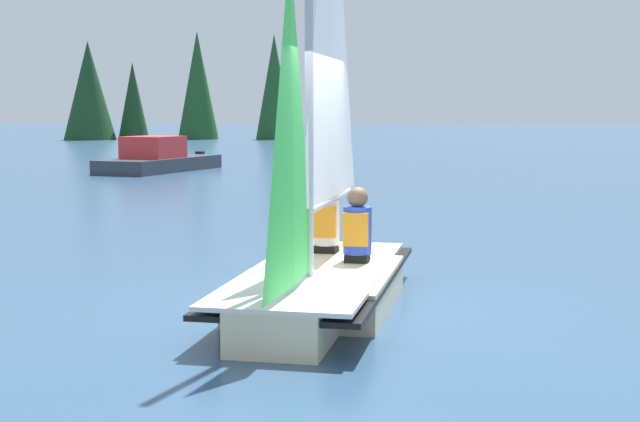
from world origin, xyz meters
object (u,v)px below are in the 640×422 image
object	(u,v)px
sailor_crew	(326,229)
sailor_helm	(357,238)
motorboat_distant	(158,159)
sailboat_main	(321,231)

from	to	relation	value
sailor_crew	sailor_helm	bearing A→B (deg)	38.36
motorboat_distant	sailor_crew	bearing A→B (deg)	37.97
sailor_helm	motorboat_distant	distance (m)	20.48
motorboat_distant	sailboat_main	bearing A→B (deg)	36.96
sailboat_main	motorboat_distant	bearing A→B (deg)	-153.81
sailboat_main	sailor_helm	size ratio (longest dim) A/B	4.43
sailboat_main	sailor_crew	bearing A→B (deg)	-171.53
sailor_helm	sailor_crew	size ratio (longest dim) A/B	1.00
sailor_crew	sailboat_main	bearing A→B (deg)	8.47
sailboat_main	sailor_crew	xyz separation A→B (m)	(-0.08, -1.15, -0.13)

